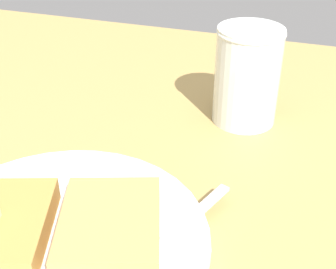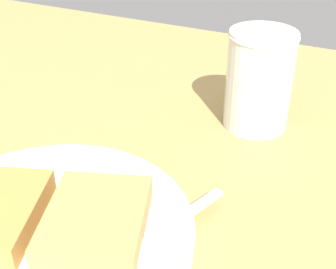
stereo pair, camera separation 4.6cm
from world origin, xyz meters
TOP-DOWN VIEW (x-y plane):
  - plate at (7.12, 4.82)cm, footprint 25.42×25.42cm
  - toast_slice_middle at (11.39, 6.28)cm, footprint 10.78×12.06cm
  - fork at (15.82, 6.83)cm, footprint 6.92×15.50cm
  - syrup_jar at (17.84, 31.06)cm, footprint 7.76×7.76cm

SIDE VIEW (x-z plane):
  - plate at x=7.12cm, z-range 2.14..3.48cm
  - fork at x=15.82cm, z-range 3.38..3.74cm
  - toast_slice_middle at x=11.39cm, z-range 3.38..5.64cm
  - syrup_jar at x=17.84cm, z-range 1.40..12.91cm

